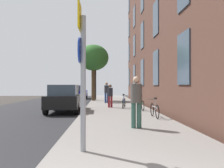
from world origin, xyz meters
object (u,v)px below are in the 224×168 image
object	(u,v)px
bicycle_0	(155,110)
pedestrian_2	(107,91)
sign_post	(82,67)
pedestrian_1	(110,94)
car_1	(79,92)
car_0	(65,98)
tree_near	(93,58)
pedestrian_0	(136,99)
bicycle_1	(141,104)
bicycle_2	(124,103)
traffic_light	(95,75)

from	to	relation	value
bicycle_0	pedestrian_2	world-z (taller)	pedestrian_2
sign_post	pedestrian_2	xyz separation A→B (m)	(0.77, 14.95, -0.86)
pedestrian_1	car_1	xyz separation A→B (m)	(-3.46, 13.22, -0.16)
car_0	car_1	world-z (taller)	same
tree_near	pedestrian_1	size ratio (longest dim) A/B	3.59
pedestrian_0	pedestrian_1	distance (m)	7.89
sign_post	car_0	bearing A→B (deg)	101.51
pedestrian_0	pedestrian_1	bearing A→B (deg)	94.81
pedestrian_2	car_0	bearing A→B (deg)	-112.75
bicycle_0	bicycle_1	xyz separation A→B (m)	(-0.11, 3.31, -0.01)
pedestrian_0	car_1	xyz separation A→B (m)	(-4.12, 21.08, -0.29)
car_0	car_1	size ratio (longest dim) A/B	0.89
pedestrian_1	pedestrian_2	bearing A→B (deg)	92.41
pedestrian_2	bicycle_0	bearing A→B (deg)	-77.67
bicycle_0	car_1	world-z (taller)	car_1
bicycle_2	car_1	size ratio (longest dim) A/B	0.36
pedestrian_0	car_0	distance (m)	6.88
sign_post	pedestrian_0	size ratio (longest dim) A/B	1.86
bicycle_0	bicycle_2	bearing A→B (deg)	101.94
bicycle_0	pedestrian_1	xyz separation A→B (m)	(-1.88, 5.19, 0.53)
pedestrian_1	pedestrian_2	size ratio (longest dim) A/B	0.88
bicycle_1	car_1	bearing A→B (deg)	109.10
pedestrian_1	car_1	size ratio (longest dim) A/B	0.35
traffic_light	bicycle_1	bearing A→B (deg)	-74.07
traffic_light	pedestrian_0	distance (m)	17.13
pedestrian_2	pedestrian_0	bearing A→B (deg)	-86.03
bicycle_1	pedestrian_1	size ratio (longest dim) A/B	1.06
traffic_light	pedestrian_1	xyz separation A→B (m)	(1.36, -9.08, -1.67)
bicycle_2	bicycle_1	bearing A→B (deg)	-57.79
sign_post	bicycle_2	size ratio (longest dim) A/B	2.08
traffic_light	bicycle_2	xyz separation A→B (m)	(2.24, -9.56, -2.20)
tree_near	car_0	bearing A→B (deg)	-97.76
bicycle_0	pedestrian_0	xyz separation A→B (m)	(-1.22, -2.67, 0.65)
bicycle_2	pedestrian_1	bearing A→B (deg)	151.98
bicycle_2	pedestrian_1	xyz separation A→B (m)	(-0.88, 0.47, 0.53)
car_0	pedestrian_2	bearing A→B (deg)	67.25
tree_near	car_1	size ratio (longest dim) A/B	1.25
pedestrian_1	bicycle_1	bearing A→B (deg)	-46.66
sign_post	bicycle_2	xyz separation A→B (m)	(1.84, 10.24, -1.50)
bicycle_0	car_1	size ratio (longest dim) A/B	0.37
sign_post	bicycle_0	size ratio (longest dim) A/B	2.00
pedestrian_0	car_0	size ratio (longest dim) A/B	0.45
pedestrian_2	pedestrian_1	bearing A→B (deg)	-87.59
bicycle_1	pedestrian_2	distance (m)	6.45
sign_post	pedestrian_1	size ratio (longest dim) A/B	2.12
bicycle_0	bicycle_2	xyz separation A→B (m)	(-1.00, 4.72, 0.00)
pedestrian_0	car_0	bearing A→B (deg)	119.73
tree_near	car_0	world-z (taller)	tree_near
tree_near	car_1	world-z (taller)	tree_near
pedestrian_0	pedestrian_1	world-z (taller)	pedestrian_0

